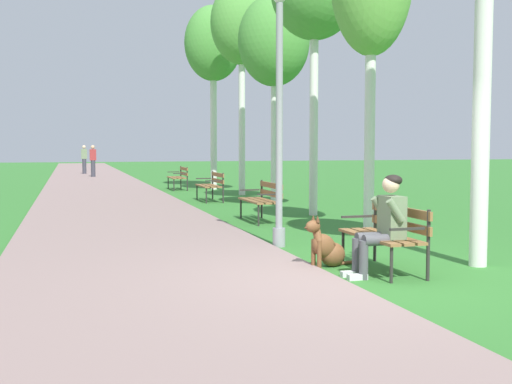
% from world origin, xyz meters
% --- Properties ---
extents(ground_plane, '(120.00, 120.00, 0.00)m').
position_xyz_m(ground_plane, '(0.00, 0.00, 0.00)').
color(ground_plane, '#33752D').
extents(paved_path, '(4.03, 60.00, 0.04)m').
position_xyz_m(paved_path, '(-2.26, 24.00, 0.02)').
color(paved_path, gray).
rests_on(paved_path, ground).
extents(park_bench_near, '(0.55, 1.50, 0.85)m').
position_xyz_m(park_bench_near, '(0.57, 0.45, 0.51)').
color(park_bench_near, olive).
rests_on(park_bench_near, ground).
extents(park_bench_mid, '(0.55, 1.50, 0.85)m').
position_xyz_m(park_bench_mid, '(0.60, 6.03, 0.51)').
color(park_bench_mid, olive).
rests_on(park_bench_mid, ground).
extents(park_bench_far, '(0.55, 1.50, 0.85)m').
position_xyz_m(park_bench_far, '(0.63, 11.29, 0.51)').
color(park_bench_far, olive).
rests_on(park_bench_far, ground).
extents(park_bench_furthest, '(0.55, 1.50, 0.85)m').
position_xyz_m(park_bench_furthest, '(0.53, 16.44, 0.51)').
color(park_bench_furthest, olive).
rests_on(park_bench_furthest, ground).
extents(person_seated_on_near_bench, '(0.74, 0.49, 1.25)m').
position_xyz_m(person_seated_on_near_bench, '(0.36, 0.14, 0.68)').
color(person_seated_on_near_bench, '#4C4C51').
rests_on(person_seated_on_near_bench, ground).
extents(dog_brown, '(0.81, 0.42, 0.71)m').
position_xyz_m(dog_brown, '(-0.07, 0.88, 0.26)').
color(dog_brown, brown).
rests_on(dog_brown, ground).
extents(lamp_post_near, '(0.24, 0.24, 4.12)m').
position_xyz_m(lamp_post_near, '(-0.13, 2.72, 2.13)').
color(lamp_post_near, gray).
rests_on(lamp_post_near, ground).
extents(birch_tree_fourth, '(2.01, 1.89, 5.79)m').
position_xyz_m(birch_tree_fourth, '(2.22, 10.34, 4.50)').
color(birch_tree_fourth, silver).
rests_on(birch_tree_fourth, ground).
extents(birch_tree_fifth, '(2.03, 1.79, 6.89)m').
position_xyz_m(birch_tree_fifth, '(2.11, 13.39, 5.49)').
color(birch_tree_fifth, silver).
rests_on(birch_tree_fifth, ground).
extents(birch_tree_sixth, '(2.11, 1.83, 6.72)m').
position_xyz_m(birch_tree_sixth, '(1.81, 16.33, 5.27)').
color(birch_tree_sixth, silver).
rests_on(birch_tree_sixth, ground).
extents(pedestrian_distant, '(0.32, 0.22, 1.65)m').
position_xyz_m(pedestrian_distant, '(-2.17, 26.79, 0.84)').
color(pedestrian_distant, '#383842').
rests_on(pedestrian_distant, ground).
extents(pedestrian_further_distant, '(0.32, 0.22, 1.65)m').
position_xyz_m(pedestrian_further_distant, '(-2.52, 30.66, 0.84)').
color(pedestrian_further_distant, '#383842').
rests_on(pedestrian_further_distant, ground).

